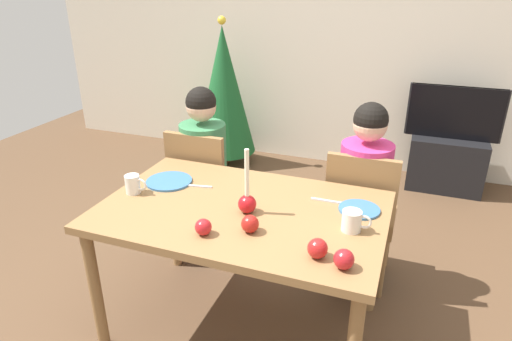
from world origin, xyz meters
name	(u,v)px	position (x,y,z in m)	size (l,w,h in m)	color
ground_plane	(244,325)	(0.00, 0.00, 0.00)	(7.68, 7.68, 0.00)	brown
back_wall	(344,33)	(0.00, 2.60, 1.30)	(6.40, 0.10, 2.60)	beige
dining_table	(242,223)	(0.00, 0.00, 0.67)	(1.40, 0.90, 0.75)	olive
chair_left	(203,185)	(-0.53, 0.61, 0.51)	(0.40, 0.40, 0.90)	olive
chair_right	(360,212)	(0.51, 0.61, 0.51)	(0.40, 0.40, 0.90)	olive
person_left_child	(205,175)	(-0.53, 0.64, 0.57)	(0.30, 0.30, 1.17)	#33384C
person_right_child	(362,201)	(0.51, 0.64, 0.57)	(0.30, 0.30, 1.17)	#33384C
tv_stand	(446,163)	(1.06, 2.30, 0.24)	(0.64, 0.40, 0.48)	black
tv	(455,113)	(1.06, 2.30, 0.71)	(0.79, 0.05, 0.46)	black
christmas_tree	(224,91)	(-1.06, 2.14, 0.76)	(0.61, 0.61, 1.46)	brown
candle_centerpiece	(247,200)	(0.04, -0.03, 0.82)	(0.09, 0.09, 0.33)	red
plate_left	(169,181)	(-0.49, 0.14, 0.76)	(0.25, 0.25, 0.01)	teal
plate_right	(359,209)	(0.55, 0.18, 0.76)	(0.20, 0.20, 0.01)	teal
mug_left	(133,184)	(-0.60, -0.04, 0.80)	(0.12, 0.08, 0.10)	silver
mug_right	(352,221)	(0.54, -0.02, 0.80)	(0.13, 0.09, 0.10)	silver
fork_left	(196,186)	(-0.33, 0.14, 0.75)	(0.18, 0.01, 0.01)	silver
fork_right	(328,201)	(0.39, 0.21, 0.75)	(0.18, 0.01, 0.01)	silver
apple_near_candle	(344,259)	(0.56, -0.32, 0.79)	(0.08, 0.08, 0.08)	#B31B21
apple_by_left_plate	(318,248)	(0.45, -0.28, 0.79)	(0.08, 0.08, 0.08)	#B01C1B
apple_by_right_mug	(250,224)	(0.12, -0.19, 0.79)	(0.08, 0.08, 0.08)	#AB1C17
apple_far_edge	(203,227)	(-0.07, -0.29, 0.79)	(0.08, 0.08, 0.08)	red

